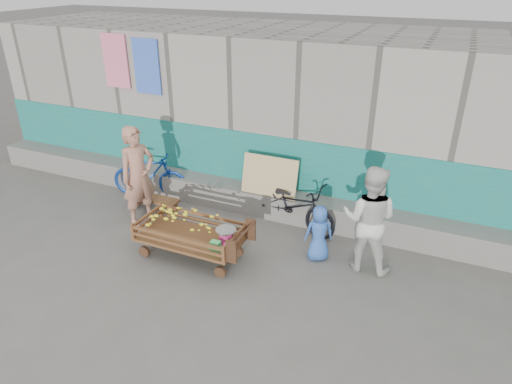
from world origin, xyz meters
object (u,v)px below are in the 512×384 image
at_px(vendor_man, 138,176).
at_px(bicycle_blue, 150,176).
at_px(bicycle_dark, 293,205).
at_px(bench, 154,201).
at_px(woman, 369,219).
at_px(banana_cart, 188,228).
at_px(child, 319,233).

height_order(vendor_man, bicycle_blue, vendor_man).
height_order(vendor_man, bicycle_dark, vendor_man).
bearing_deg(bench, bicycle_dark, 9.37).
bearing_deg(bench, bicycle_blue, 130.45).
xyz_separation_m(bench, woman, (3.93, -0.24, 0.64)).
relative_size(woman, bicycle_blue, 1.09).
height_order(banana_cart, bench, banana_cart).
bearing_deg(vendor_man, bicycle_dark, -48.93).
relative_size(banana_cart, child, 1.94).
xyz_separation_m(woman, child, (-0.70, -0.07, -0.37)).
bearing_deg(bench, vendor_man, -79.28).
bearing_deg(banana_cart, child, 21.96).
height_order(banana_cart, woman, woman).
distance_m(banana_cart, bench, 1.77).
height_order(banana_cart, bicycle_dark, bicycle_dark).
bearing_deg(vendor_man, child, -65.71).
bearing_deg(child, bicycle_blue, -41.37).
relative_size(banana_cart, bicycle_blue, 1.17).
bearing_deg(woman, vendor_man, 3.44).
bearing_deg(vendor_man, banana_cart, -92.95).
bearing_deg(bicycle_dark, banana_cart, 157.85).
relative_size(child, bicycle_blue, 0.60).
xyz_separation_m(woman, bicycle_dark, (-1.36, 0.66, -0.38)).
distance_m(banana_cart, woman, 2.68).
xyz_separation_m(vendor_man, bicycle_blue, (-0.45, 0.87, -0.43)).
xyz_separation_m(vendor_man, child, (3.14, 0.15, -0.43)).
distance_m(bench, bicycle_blue, 0.62).
bearing_deg(bicycle_dark, woman, -99.33).
xyz_separation_m(banana_cart, woman, (2.54, 0.81, 0.31)).
xyz_separation_m(banana_cart, child, (1.84, 0.74, -0.05)).
bearing_deg(child, bench, -35.31).
xyz_separation_m(bench, vendor_man, (0.09, -0.45, 0.70)).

